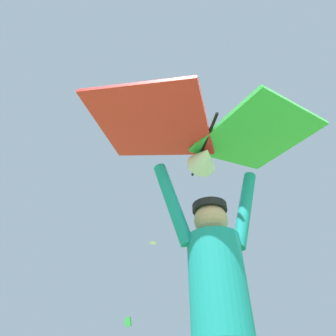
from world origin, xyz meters
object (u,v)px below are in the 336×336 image
object	(u,v)px
held_stunt_kite	(206,136)
distant_kite_orange_low_left	(210,197)
distant_kite_green_high_right	(128,322)
kite_flyer_person	(221,313)
distant_kite_black_mid_left	(227,123)
distant_kite_white_mid_right	(153,243)

from	to	relation	value
held_stunt_kite	distant_kite_orange_low_left	size ratio (longest dim) A/B	3.83
distant_kite_green_high_right	kite_flyer_person	bearing A→B (deg)	-91.83
held_stunt_kite	distant_kite_green_high_right	world-z (taller)	distant_kite_green_high_right
distant_kite_black_mid_left	distant_kite_orange_low_left	bearing A→B (deg)	80.85
kite_flyer_person	distant_kite_orange_low_left	world-z (taller)	distant_kite_orange_low_left
kite_flyer_person	distant_kite_orange_low_left	bearing A→B (deg)	69.31
distant_kite_white_mid_right	kite_flyer_person	bearing A→B (deg)	-96.07
held_stunt_kite	distant_kite_green_high_right	bearing A→B (deg)	88.17
kite_flyer_person	held_stunt_kite	size ratio (longest dim) A/B	0.93
distant_kite_black_mid_left	distant_kite_green_high_right	distance (m)	25.36
kite_flyer_person	distant_kite_green_high_right	world-z (taller)	distant_kite_green_high_right
distant_kite_orange_low_left	distant_kite_green_high_right	xyz separation A→B (m)	(-10.31, 3.59, -15.66)
kite_flyer_person	held_stunt_kite	xyz separation A→B (m)	(-0.00, -0.09, 1.26)
kite_flyer_person	held_stunt_kite	bearing A→B (deg)	-91.21
distant_kite_orange_low_left	distant_kite_green_high_right	size ratio (longest dim) A/B	0.47
held_stunt_kite	distant_kite_white_mid_right	world-z (taller)	distant_kite_white_mid_right
held_stunt_kite	distant_kite_black_mid_left	size ratio (longest dim) A/B	1.01
kite_flyer_person	distant_kite_black_mid_left	size ratio (longest dim) A/B	0.94
distant_kite_black_mid_left	distant_kite_green_high_right	world-z (taller)	distant_kite_black_mid_left
kite_flyer_person	distant_kite_green_high_right	xyz separation A→B (m)	(1.08, 33.75, 3.79)
held_stunt_kite	distant_kite_black_mid_left	world-z (taller)	distant_kite_black_mid_left
held_stunt_kite	distant_kite_black_mid_left	distance (m)	27.68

